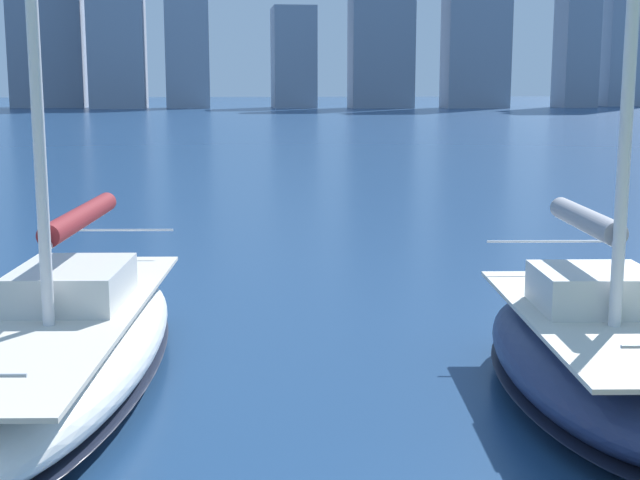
# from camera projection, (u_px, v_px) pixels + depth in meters

# --- Properties ---
(sailboat_grey) EXTENTS (3.31, 6.86, 11.49)m
(sailboat_grey) POSITION_uv_depth(u_px,v_px,m) (599.00, 353.00, 12.03)
(sailboat_grey) COLOR navy
(sailboat_grey) RESTS_ON ground
(sailboat_maroon) EXTENTS (3.60, 9.50, 12.44)m
(sailboat_maroon) POSITION_uv_depth(u_px,v_px,m) (65.00, 344.00, 12.66)
(sailboat_maroon) COLOR white
(sailboat_maroon) RESTS_ON ground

